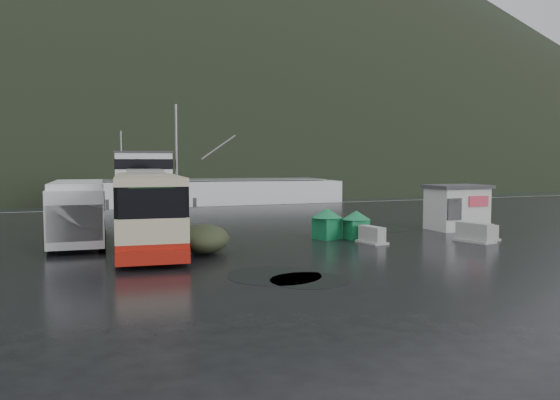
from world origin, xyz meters
name	(u,v)px	position (x,y,z in m)	size (l,w,h in m)	color
ground	(246,244)	(0.00, 0.00, 0.00)	(160.00, 160.00, 0.00)	black
harbor_water	(96,177)	(0.00, 110.00, 0.00)	(300.00, 180.00, 0.02)	black
quay_edge	(165,208)	(0.00, 20.00, 0.00)	(160.00, 0.60, 1.50)	#999993
headland	(101,169)	(10.00, 250.00, 0.00)	(780.00, 540.00, 570.00)	black
coach_bus	(147,245)	(-4.04, 1.33, 0.00)	(2.90, 11.50, 3.25)	#BDB48F
white_van	(79,244)	(-6.71, 2.82, 0.00)	(2.24, 6.52, 2.73)	silver
waste_bin_left	(356,239)	(5.17, -0.42, 0.00)	(0.95, 0.95, 1.32)	#14723E
waste_bin_right	(327,239)	(3.97, 0.18, 0.00)	(1.02, 1.02, 1.43)	#14723E
dome_tent	(203,253)	(-2.27, -1.53, 0.00)	(2.02, 2.83, 1.11)	#2D351F
ticket_kiosk	(456,230)	(11.83, 0.74, 0.00)	(3.00, 2.28, 2.35)	beige
jersey_barrier_a	(372,243)	(5.18, -1.77, 0.00)	(0.74, 1.48, 0.74)	#999993
jersey_barrier_b	(483,240)	(10.48, -2.70, 0.00)	(0.71, 1.42, 0.71)	#999993
jersey_barrier_c	(474,242)	(9.59, -3.14, 0.00)	(0.85, 1.71, 0.85)	#999993
fishing_trawler	(209,199)	(5.55, 28.17, 0.00)	(25.64, 5.62, 10.25)	silver
puddles	(339,251)	(2.86, -3.10, 0.01)	(12.72, 12.87, 0.01)	black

